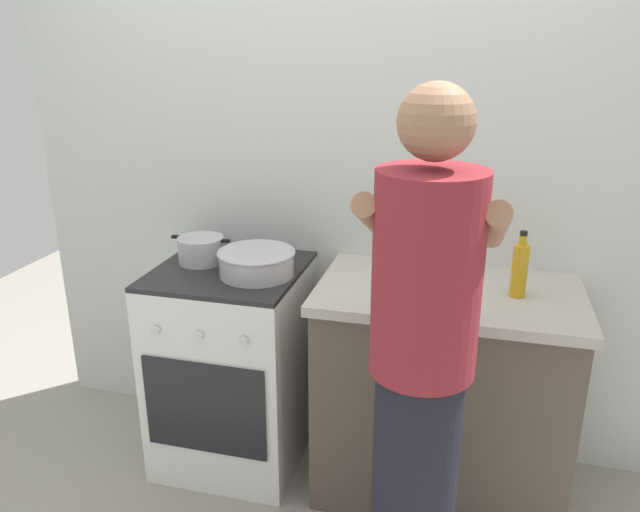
{
  "coord_description": "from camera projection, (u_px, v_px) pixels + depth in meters",
  "views": [
    {
      "loc": [
        0.62,
        -2.06,
        1.79
      ],
      "look_at": [
        0.05,
        0.12,
        1.0
      ],
      "focal_mm": 34.51,
      "sensor_mm": 36.0,
      "label": 1
    }
  ],
  "objects": [
    {
      "name": "oil_bottle",
      "position": [
        520.0,
        269.0,
        2.24
      ],
      "size": [
        0.06,
        0.06,
        0.25
      ],
      "color": "gold",
      "rests_on": "countertop"
    },
    {
      "name": "ground",
      "position": [
        302.0,
        485.0,
        2.62
      ],
      "size": [
        6.0,
        6.0,
        0.0
      ],
      "primitive_type": "plane",
      "color": "gray"
    },
    {
      "name": "stove_range",
      "position": [
        233.0,
        365.0,
        2.69
      ],
      "size": [
        0.6,
        0.62,
        0.9
      ],
      "color": "white",
      "rests_on": "ground"
    },
    {
      "name": "pot",
      "position": [
        201.0,
        250.0,
        2.6
      ],
      "size": [
        0.26,
        0.2,
        0.11
      ],
      "color": "#B2B2B7",
      "rests_on": "stove_range"
    },
    {
      "name": "back_wall",
      "position": [
        376.0,
        175.0,
        2.62
      ],
      "size": [
        3.2,
        0.1,
        2.5
      ],
      "color": "silver",
      "rests_on": "ground"
    },
    {
      "name": "utensil_crock",
      "position": [
        405.0,
        246.0,
        2.52
      ],
      "size": [
        0.1,
        0.1,
        0.33
      ],
      "color": "silver",
      "rests_on": "countertop"
    },
    {
      "name": "mixing_bowl",
      "position": [
        257.0,
        262.0,
        2.46
      ],
      "size": [
        0.31,
        0.31,
        0.1
      ],
      "color": "#B7B7BC",
      "rests_on": "stove_range"
    },
    {
      "name": "spice_bottle",
      "position": [
        443.0,
        286.0,
        2.26
      ],
      "size": [
        0.04,
        0.04,
        0.08
      ],
      "color": "silver",
      "rests_on": "countertop"
    },
    {
      "name": "countertop",
      "position": [
        442.0,
        392.0,
        2.48
      ],
      "size": [
        1.0,
        0.6,
        0.9
      ],
      "color": "brown",
      "rests_on": "ground"
    },
    {
      "name": "person",
      "position": [
        420.0,
        381.0,
        1.78
      ],
      "size": [
        0.41,
        0.5,
        1.7
      ],
      "color": "black",
      "rests_on": "ground"
    }
  ]
}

